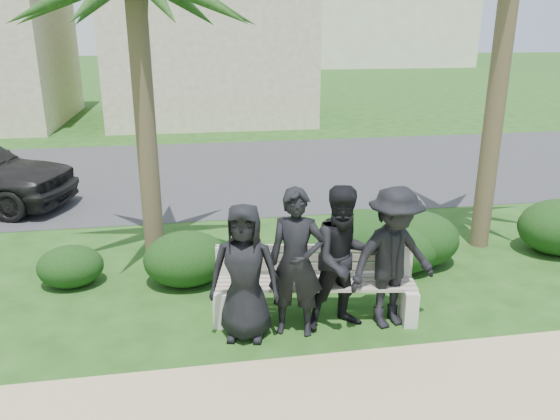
# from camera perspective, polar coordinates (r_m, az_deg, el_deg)

# --- Properties ---
(ground) EXTENTS (160.00, 160.00, 0.00)m
(ground) POSITION_cam_1_polar(r_m,az_deg,el_deg) (7.71, 7.15, -10.28)
(ground) COLOR #1A4012
(ground) RESTS_ON ground
(footpath) EXTENTS (30.00, 1.60, 0.01)m
(footpath) POSITION_cam_1_polar(r_m,az_deg,el_deg) (6.28, 12.06, -17.93)
(footpath) COLOR tan
(footpath) RESTS_ON ground
(asphalt_street) EXTENTS (160.00, 8.00, 0.01)m
(asphalt_street) POSITION_cam_1_polar(r_m,az_deg,el_deg) (15.06, -1.56, 4.22)
(asphalt_street) COLOR #2D2D30
(asphalt_street) RESTS_ON ground
(stucco_bldg_right) EXTENTS (8.40, 8.40, 7.30)m
(stucco_bldg_right) POSITION_cam_1_polar(r_m,az_deg,el_deg) (24.48, -7.63, 18.19)
(stucco_bldg_right) COLOR #BAA88C
(stucco_bldg_right) RESTS_ON ground
(park_bench) EXTENTS (2.73, 1.02, 0.92)m
(park_bench) POSITION_cam_1_polar(r_m,az_deg,el_deg) (7.32, 3.57, -8.15)
(park_bench) COLOR gray
(park_bench) RESTS_ON ground
(man_a) EXTENTS (0.96, 0.74, 1.74)m
(man_a) POSITION_cam_1_polar(r_m,az_deg,el_deg) (6.68, -3.72, -6.54)
(man_a) COLOR black
(man_a) RESTS_ON ground
(man_b) EXTENTS (0.80, 0.64, 1.90)m
(man_b) POSITION_cam_1_polar(r_m,az_deg,el_deg) (6.73, 1.69, -5.56)
(man_b) COLOR black
(man_b) RESTS_ON ground
(man_c) EXTENTS (1.00, 0.82, 1.89)m
(man_c) POSITION_cam_1_polar(r_m,az_deg,el_deg) (6.90, 6.74, -5.08)
(man_c) COLOR black
(man_c) RESTS_ON ground
(man_d) EXTENTS (1.33, 0.94, 1.87)m
(man_d) POSITION_cam_1_polar(r_m,az_deg,el_deg) (7.05, 11.73, -4.95)
(man_d) COLOR black
(man_d) RESTS_ON ground
(hedge_a) EXTENTS (0.97, 0.80, 0.63)m
(hedge_a) POSITION_cam_1_polar(r_m,az_deg,el_deg) (8.80, -21.06, -5.40)
(hedge_a) COLOR black
(hedge_a) RESTS_ON ground
(hedge_b) EXTENTS (1.27, 1.05, 0.83)m
(hedge_b) POSITION_cam_1_polar(r_m,az_deg,el_deg) (8.37, -9.81, -4.87)
(hedge_b) COLOR black
(hedge_b) RESTS_ON ground
(hedge_c) EXTENTS (1.22, 1.01, 0.80)m
(hedge_c) POSITION_cam_1_polar(r_m,az_deg,el_deg) (8.45, 3.12, -4.50)
(hedge_c) COLOR black
(hedge_c) RESTS_ON ground
(hedge_d) EXTENTS (1.47, 1.22, 0.96)m
(hedge_d) POSITION_cam_1_polar(r_m,az_deg,el_deg) (8.91, 8.50, -2.87)
(hedge_d) COLOR black
(hedge_d) RESTS_ON ground
(hedge_e) EXTENTS (1.39, 1.15, 0.91)m
(hedge_e) POSITION_cam_1_polar(r_m,az_deg,el_deg) (9.17, 14.11, -2.80)
(hedge_e) COLOR black
(hedge_e) RESTS_ON ground
(hedge_extra) EXTENTS (1.22, 1.01, 0.80)m
(hedge_extra) POSITION_cam_1_polar(r_m,az_deg,el_deg) (8.88, 12.55, -3.76)
(hedge_extra) COLOR black
(hedge_extra) RESTS_ON ground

